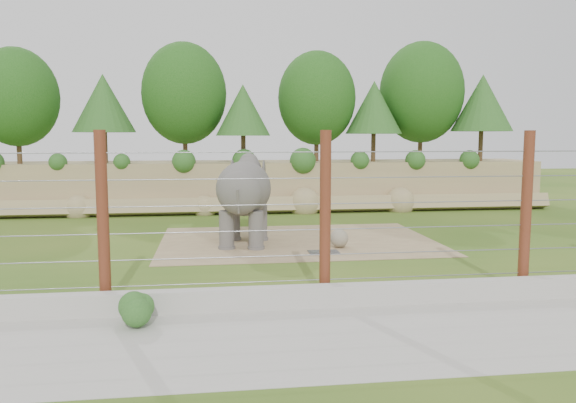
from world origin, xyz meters
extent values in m
plane|color=#2B5515|center=(0.00, 0.00, 0.00)|extent=(90.00, 90.00, 0.00)
cube|color=#9C8762|center=(0.00, 13.00, 1.25)|extent=(30.00, 4.00, 2.50)
cube|color=#9C8762|center=(0.00, 10.70, 0.35)|extent=(30.00, 1.37, 1.07)
cylinder|color=#3F2B19|center=(-12.00, 12.00, 3.38)|extent=(0.24, 0.24, 1.75)
sphere|color=#14440E|center=(-12.00, 12.00, 5.75)|extent=(4.00, 4.00, 4.00)
cylinder|color=#3F2B19|center=(-8.00, 12.50, 3.29)|extent=(0.24, 0.24, 1.58)
sphere|color=#14440E|center=(-8.00, 12.50, 5.42)|extent=(3.60, 3.60, 3.60)
cylinder|color=#3F2B19|center=(-4.00, 13.00, 3.46)|extent=(0.24, 0.24, 1.92)
sphere|color=#14440E|center=(-4.00, 13.00, 6.07)|extent=(4.40, 4.40, 4.40)
cylinder|color=#3F2B19|center=(-1.00, 11.80, 3.20)|extent=(0.24, 0.24, 1.40)
sphere|color=#14440E|center=(-1.00, 11.80, 5.10)|extent=(3.20, 3.20, 3.20)
cylinder|color=#3F2B19|center=(3.00, 12.80, 3.41)|extent=(0.24, 0.24, 1.82)
sphere|color=#14440E|center=(3.00, 12.80, 5.88)|extent=(4.16, 4.16, 4.16)
cylinder|color=#3F2B19|center=(6.00, 12.20, 3.25)|extent=(0.24, 0.24, 1.50)
sphere|color=#14440E|center=(6.00, 12.20, 5.29)|extent=(3.44, 3.44, 3.44)
cylinder|color=#3F2B19|center=(9.00, 13.20, 3.51)|extent=(0.24, 0.24, 2.03)
sphere|color=#14440E|center=(9.00, 13.20, 6.27)|extent=(4.64, 4.64, 4.64)
cylinder|color=#3F2B19|center=(12.00, 12.00, 3.32)|extent=(0.24, 0.24, 1.64)
sphere|color=#14440E|center=(12.00, 12.00, 5.55)|extent=(3.76, 3.76, 3.76)
cube|color=#907353|center=(0.50, 3.00, 0.01)|extent=(10.00, 7.00, 0.02)
cube|color=#262628|center=(1.03, 0.80, 0.04)|extent=(1.00, 0.60, 0.03)
sphere|color=gray|center=(1.73, 1.57, 0.34)|extent=(0.64, 0.64, 0.64)
cube|color=beige|center=(0.00, -5.00, 0.25)|extent=(26.00, 0.35, 0.50)
cube|color=beige|center=(0.00, -7.00, 0.01)|extent=(26.00, 4.00, 0.01)
cylinder|color=#602C17|center=(-5.00, -4.50, 2.00)|extent=(0.26, 0.26, 4.00)
cylinder|color=#602C17|center=(0.00, -4.50, 2.00)|extent=(0.26, 0.26, 4.00)
cylinder|color=#602C17|center=(5.00, -4.50, 2.00)|extent=(0.26, 0.26, 4.00)
cylinder|color=gray|center=(0.00, -4.50, 0.50)|extent=(20.00, 0.02, 0.02)
cylinder|color=gray|center=(0.00, -4.50, 1.10)|extent=(20.00, 0.02, 0.02)
cylinder|color=gray|center=(0.00, -4.50, 1.70)|extent=(20.00, 0.02, 0.02)
cylinder|color=gray|center=(0.00, -4.50, 2.30)|extent=(20.00, 0.02, 0.02)
cylinder|color=gray|center=(0.00, -4.50, 2.90)|extent=(20.00, 0.02, 0.02)
cylinder|color=gray|center=(0.00, -4.50, 3.50)|extent=(20.00, 0.02, 0.02)
sphere|color=#2B5D22|center=(-4.06, -5.80, 0.35)|extent=(0.69, 0.69, 0.69)
camera|label=1|loc=(-2.58, -17.18, 3.86)|focal=35.00mm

